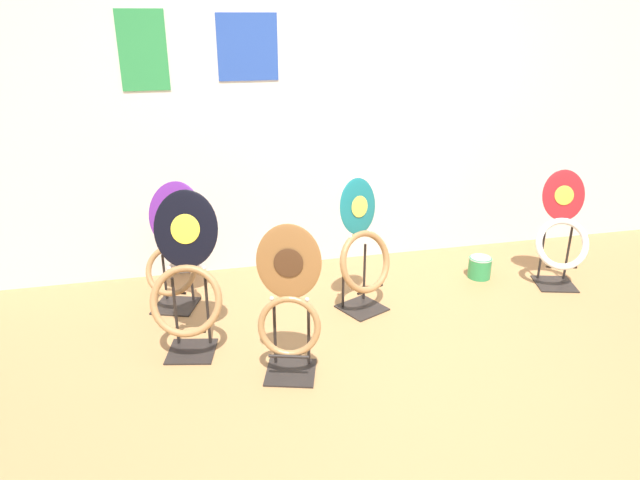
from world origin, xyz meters
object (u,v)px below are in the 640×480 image
object	(u,v)px
toilet_seat_display_teal_sax	(363,251)
paint_can	(480,267)
toilet_seat_display_jazz_black	(186,282)
toilet_seat_display_woodgrain	(289,306)
toilet_seat_display_purple_note	(173,251)
toilet_seat_display_crimson_swirl	(562,236)

from	to	relation	value
toilet_seat_display_teal_sax	paint_can	size ratio (longest dim) A/B	5.16
toilet_seat_display_teal_sax	toilet_seat_display_jazz_black	bearing A→B (deg)	-167.14
toilet_seat_display_woodgrain	paint_can	bearing A→B (deg)	28.94
toilet_seat_display_teal_sax	toilet_seat_display_woodgrain	bearing A→B (deg)	-133.86
toilet_seat_display_jazz_black	paint_can	world-z (taller)	toilet_seat_display_jazz_black
toilet_seat_display_purple_note	toilet_seat_display_jazz_black	world-z (taller)	toilet_seat_display_jazz_black
toilet_seat_display_purple_note	paint_can	xyz separation A→B (m)	(2.30, -0.10, -0.31)
toilet_seat_display_teal_sax	toilet_seat_display_purple_note	size ratio (longest dim) A/B	1.08
toilet_seat_display_crimson_swirl	toilet_seat_display_woodgrain	size ratio (longest dim) A/B	0.96
toilet_seat_display_crimson_swirl	toilet_seat_display_jazz_black	xyz separation A→B (m)	(-2.72, -0.30, 0.07)
toilet_seat_display_teal_sax	toilet_seat_display_crimson_swirl	distance (m)	1.55
toilet_seat_display_woodgrain	toilet_seat_display_purple_note	world-z (taller)	toilet_seat_display_woodgrain
toilet_seat_display_woodgrain	toilet_seat_display_teal_sax	bearing A→B (deg)	46.14
toilet_seat_display_purple_note	toilet_seat_display_teal_sax	bearing A→B (deg)	-16.71
toilet_seat_display_crimson_swirl	toilet_seat_display_purple_note	world-z (taller)	toilet_seat_display_crimson_swirl
toilet_seat_display_crimson_swirl	toilet_seat_display_jazz_black	distance (m)	2.73
toilet_seat_display_jazz_black	toilet_seat_display_teal_sax	bearing A→B (deg)	12.86
toilet_seat_display_woodgrain	toilet_seat_display_purple_note	xyz separation A→B (m)	(-0.62, 1.03, -0.03)
toilet_seat_display_teal_sax	toilet_seat_display_jazz_black	distance (m)	1.20
toilet_seat_display_crimson_swirl	toilet_seat_display_jazz_black	world-z (taller)	toilet_seat_display_jazz_black
toilet_seat_display_crimson_swirl	toilet_seat_display_jazz_black	size ratio (longest dim) A/B	0.89
paint_can	toilet_seat_display_purple_note	bearing A→B (deg)	177.49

